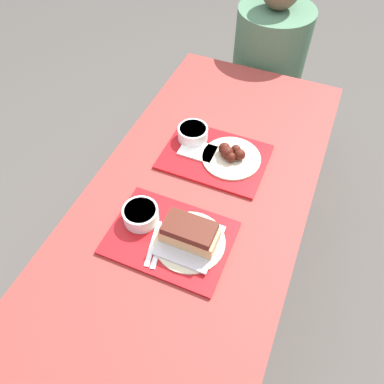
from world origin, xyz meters
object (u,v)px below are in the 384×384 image
at_px(brisket_sandwich_plate, 190,236).
at_px(bowl_coleslaw_far, 193,133).
at_px(tray_far, 215,157).
at_px(person_seated_across, 270,49).
at_px(tray_near, 170,238).
at_px(bowl_coleslaw_near, 141,214).
at_px(wings_plate_far, 231,155).

bearing_deg(brisket_sandwich_plate, bowl_coleslaw_far, 111.41).
bearing_deg(tray_far, person_seated_across, 90.59).
distance_m(tray_near, bowl_coleslaw_near, 0.13).
height_order(bowl_coleslaw_near, brisket_sandwich_plate, brisket_sandwich_plate).
distance_m(tray_near, bowl_coleslaw_far, 0.47).
bearing_deg(wings_plate_far, tray_far, -169.45).
xyz_separation_m(tray_far, wings_plate_far, (0.06, 0.01, 0.02)).
relative_size(bowl_coleslaw_near, wings_plate_far, 0.53).
relative_size(brisket_sandwich_plate, bowl_coleslaw_far, 1.93).
distance_m(bowl_coleslaw_near, bowl_coleslaw_far, 0.43).
height_order(tray_far, wings_plate_far, wings_plate_far).
xyz_separation_m(brisket_sandwich_plate, wings_plate_far, (0.00, 0.41, -0.02)).
relative_size(tray_near, person_seated_across, 0.60).
bearing_deg(brisket_sandwich_plate, tray_far, 98.80).
distance_m(brisket_sandwich_plate, bowl_coleslaw_far, 0.48).
relative_size(bowl_coleslaw_near, person_seated_across, 0.18).
relative_size(tray_far, bowl_coleslaw_near, 3.32).
bearing_deg(wings_plate_far, bowl_coleslaw_far, 165.62).
bearing_deg(bowl_coleslaw_far, tray_near, -76.63).
bearing_deg(bowl_coleslaw_near, bowl_coleslaw_far, 88.84).
distance_m(tray_far, bowl_coleslaw_near, 0.40).
distance_m(tray_near, brisket_sandwich_plate, 0.08).
bearing_deg(tray_far, wings_plate_far, 10.55).
bearing_deg(bowl_coleslaw_near, person_seated_across, 84.66).
bearing_deg(person_seated_across, bowl_coleslaw_far, -97.56).
xyz_separation_m(tray_near, person_seated_across, (-0.00, 1.26, -0.02)).
height_order(tray_near, wings_plate_far, wings_plate_far).
bearing_deg(person_seated_across, tray_near, -89.92).
distance_m(tray_far, bowl_coleslaw_far, 0.13).
height_order(bowl_coleslaw_near, person_seated_across, person_seated_across).
bearing_deg(wings_plate_far, bowl_coleslaw_near, -115.74).
bearing_deg(brisket_sandwich_plate, person_seated_across, 93.18).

